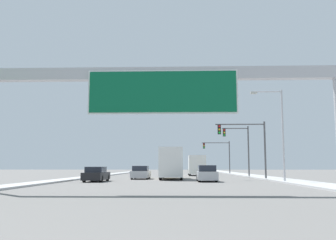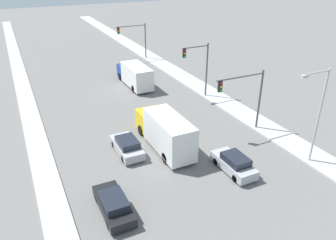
{
  "view_description": "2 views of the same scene",
  "coord_description": "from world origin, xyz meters",
  "views": [
    {
      "loc": [
        1.02,
        -3.24,
        1.47
      ],
      "look_at": [
        0.0,
        26.98,
        5.2
      ],
      "focal_mm": 40.0,
      "sensor_mm": 36.0,
      "label": 1
    },
    {
      "loc": [
        -11.41,
        14.71,
        15.95
      ],
      "look_at": [
        0.25,
        38.56,
        2.88
      ],
      "focal_mm": 35.0,
      "sensor_mm": 36.0,
      "label": 2
    }
  ],
  "objects": [
    {
      "name": "street_lamp_right",
      "position": [
        9.97,
        31.01,
        5.04
      ],
      "size": [
        2.93,
        0.28,
        8.44
      ],
      "color": "#B2B2B7",
      "rests_on": "ground"
    },
    {
      "name": "traffic_light_mid_block",
      "position": [
        9.2,
        48.0,
        4.54
      ],
      "size": [
        3.63,
        0.32,
        6.89
      ],
      "color": "#4C4C4F",
      "rests_on": "ground"
    },
    {
      "name": "median_strip_left",
      "position": [
        -10.75,
        60.0,
        0.07
      ],
      "size": [
        2.0,
        120.0,
        0.15
      ],
      "color": "#B0B0B0",
      "rests_on": "ground"
    },
    {
      "name": "traffic_light_near_intersection",
      "position": [
        8.49,
        38.0,
        4.35
      ],
      "size": [
        5.49,
        0.32,
        6.34
      ],
      "color": "#4C4C4F",
      "rests_on": "ground"
    },
    {
      "name": "truck_box_primary",
      "position": [
        0.0,
        38.66,
        1.73
      ],
      "size": [
        2.48,
        8.59,
        3.42
      ],
      "color": "yellow",
      "rests_on": "ground"
    },
    {
      "name": "car_mid_right",
      "position": [
        -7.0,
        32.33,
        0.67
      ],
      "size": [
        1.79,
        4.69,
        1.4
      ],
      "color": "black",
      "rests_on": "ground"
    },
    {
      "name": "car_near_left",
      "position": [
        3.5,
        32.72,
        0.72
      ],
      "size": [
        1.8,
        4.4,
        1.54
      ],
      "color": "#A5A8AD",
      "rests_on": "ground"
    },
    {
      "name": "sidewalk_right",
      "position": [
        11.25,
        60.0,
        0.07
      ],
      "size": [
        3.0,
        120.0,
        0.15
      ],
      "color": "#B0B0B0",
      "rests_on": "ground"
    },
    {
      "name": "traffic_light_far_intersection",
      "position": [
        8.53,
        68.0,
        4.22
      ],
      "size": [
        5.31,
        0.32,
        6.15
      ],
      "color": "#4C4C4F",
      "rests_on": "ground"
    },
    {
      "name": "car_mid_left",
      "position": [
        -3.5,
        39.35,
        0.7
      ],
      "size": [
        1.9,
        4.51,
        1.48
      ],
      "color": "#A5A8AD",
      "rests_on": "ground"
    },
    {
      "name": "truck_box_secondary",
      "position": [
        3.5,
        55.65,
        1.57
      ],
      "size": [
        2.5,
        8.45,
        3.07
      ],
      "color": "navy",
      "rests_on": "ground"
    }
  ]
}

